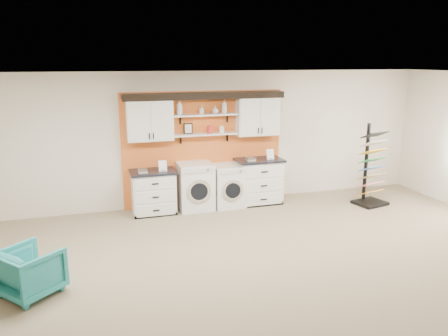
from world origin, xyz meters
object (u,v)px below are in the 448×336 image
object	(u,v)px
base_cabinet_left	(153,192)
washer	(195,186)
base_cabinet_right	(259,181)
dryer	(228,185)
sample_rack	(371,179)
armchair	(30,271)

from	to	relation	value
base_cabinet_left	washer	bearing A→B (deg)	-0.23
base_cabinet_right	washer	xyz separation A→B (m)	(-1.40, -0.00, 0.00)
washer	dryer	size ratio (longest dim) A/B	1.09
washer	sample_rack	distance (m)	3.73
base_cabinet_left	dryer	distance (m)	1.57
base_cabinet_right	dryer	world-z (taller)	base_cabinet_right
base_cabinet_right	armchair	world-z (taller)	base_cabinet_right
base_cabinet_right	washer	bearing A→B (deg)	-179.86
base_cabinet_right	base_cabinet_left	bearing A→B (deg)	180.00
washer	sample_rack	bearing A→B (deg)	-11.98
dryer	armchair	xyz separation A→B (m)	(-3.55, -2.71, -0.12)
sample_rack	base_cabinet_left	bearing A→B (deg)	157.18
base_cabinet_right	washer	distance (m)	1.40
washer	dryer	world-z (taller)	washer
washer	sample_rack	world-z (taller)	sample_rack
washer	base_cabinet_left	bearing A→B (deg)	179.77
washer	sample_rack	xyz separation A→B (m)	(3.65, -0.77, 0.06)
base_cabinet_right	dryer	xyz separation A→B (m)	(-0.69, -0.00, -0.04)
base_cabinet_left	armchair	world-z (taller)	base_cabinet_left
washer	armchair	bearing A→B (deg)	-136.39
dryer	armchair	world-z (taller)	dryer
armchair	sample_rack	bearing A→B (deg)	-114.52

